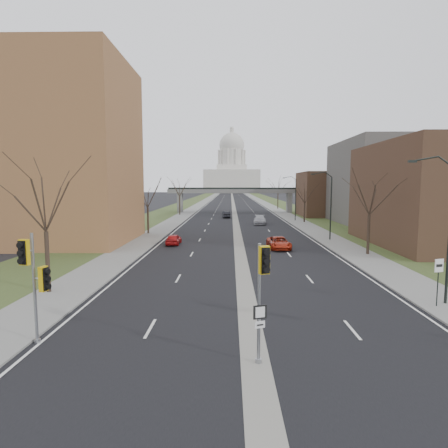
{
  "coord_description": "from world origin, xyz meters",
  "views": [
    {
      "loc": [
        -1.01,
        -15.88,
        7.14
      ],
      "look_at": [
        -1.5,
        11.92,
        4.22
      ],
      "focal_mm": 30.0,
      "sensor_mm": 36.0,
      "label": 1
    }
  ],
  "objects_px": {
    "car_left_near": "(174,239)",
    "car_right_mid": "(260,220)",
    "signal_pole_median": "(262,282)",
    "signal_pole_left": "(34,273)",
    "car_right_near": "(279,243)",
    "speed_limit_sign": "(438,274)",
    "car_left_far": "(226,214)"
  },
  "relations": [
    {
      "from": "car_left_near",
      "to": "car_right_mid",
      "type": "distance_m",
      "value": 26.44
    },
    {
      "from": "signal_pole_median",
      "to": "speed_limit_sign",
      "type": "distance_m",
      "value": 13.01
    },
    {
      "from": "car_right_mid",
      "to": "signal_pole_left",
      "type": "bearing_deg",
      "value": -100.59
    },
    {
      "from": "signal_pole_median",
      "to": "speed_limit_sign",
      "type": "bearing_deg",
      "value": 15.35
    },
    {
      "from": "signal_pole_median",
      "to": "car_left_near",
      "type": "bearing_deg",
      "value": 86.56
    },
    {
      "from": "signal_pole_left",
      "to": "car_right_mid",
      "type": "relative_size",
      "value": 0.94
    },
    {
      "from": "signal_pole_left",
      "to": "speed_limit_sign",
      "type": "relative_size",
      "value": 1.8
    },
    {
      "from": "car_right_near",
      "to": "speed_limit_sign",
      "type": "bearing_deg",
      "value": -75.21
    },
    {
      "from": "speed_limit_sign",
      "to": "car_right_near",
      "type": "height_order",
      "value": "speed_limit_sign"
    },
    {
      "from": "car_right_near",
      "to": "car_left_far",
      "type": "bearing_deg",
      "value": 95.96
    },
    {
      "from": "signal_pole_left",
      "to": "car_left_far",
      "type": "xyz_separation_m",
      "value": [
        7.62,
        65.16,
        -2.58
      ]
    },
    {
      "from": "car_left_far",
      "to": "car_right_mid",
      "type": "distance_m",
      "value": 14.78
    },
    {
      "from": "signal_pole_left",
      "to": "car_left_far",
      "type": "bearing_deg",
      "value": 94.98
    },
    {
      "from": "car_left_near",
      "to": "car_right_near",
      "type": "height_order",
      "value": "car_right_near"
    },
    {
      "from": "car_right_near",
      "to": "signal_pole_left",
      "type": "bearing_deg",
      "value": -121.97
    },
    {
      "from": "signal_pole_median",
      "to": "car_right_near",
      "type": "relative_size",
      "value": 1.0
    },
    {
      "from": "car_left_far",
      "to": "car_right_near",
      "type": "height_order",
      "value": "car_left_far"
    },
    {
      "from": "signal_pole_median",
      "to": "car_left_far",
      "type": "distance_m",
      "value": 67.03
    },
    {
      "from": "car_left_near",
      "to": "car_right_near",
      "type": "relative_size",
      "value": 0.79
    },
    {
      "from": "signal_pole_left",
      "to": "car_left_near",
      "type": "bearing_deg",
      "value": 98.01
    },
    {
      "from": "signal_pole_median",
      "to": "car_right_near",
      "type": "height_order",
      "value": "signal_pole_median"
    },
    {
      "from": "car_right_near",
      "to": "car_right_mid",
      "type": "height_order",
      "value": "car_right_mid"
    },
    {
      "from": "signal_pole_left",
      "to": "car_right_near",
      "type": "height_order",
      "value": "signal_pole_left"
    },
    {
      "from": "signal_pole_left",
      "to": "signal_pole_median",
      "type": "distance_m",
      "value": 9.98
    },
    {
      "from": "car_left_far",
      "to": "signal_pole_left",
      "type": "bearing_deg",
      "value": 77.51
    },
    {
      "from": "signal_pole_median",
      "to": "car_left_near",
      "type": "height_order",
      "value": "signal_pole_median"
    },
    {
      "from": "speed_limit_sign",
      "to": "car_left_far",
      "type": "distance_m",
      "value": 61.16
    },
    {
      "from": "signal_pole_median",
      "to": "car_left_near",
      "type": "relative_size",
      "value": 1.28
    },
    {
      "from": "car_right_mid",
      "to": "car_left_far",
      "type": "bearing_deg",
      "value": 119.77
    },
    {
      "from": "signal_pole_median",
      "to": "car_left_far",
      "type": "relative_size",
      "value": 1.13
    },
    {
      "from": "signal_pole_median",
      "to": "car_right_mid",
      "type": "relative_size",
      "value": 0.91
    },
    {
      "from": "signal_pole_left",
      "to": "speed_limit_sign",
      "type": "bearing_deg",
      "value": 26.36
    }
  ]
}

